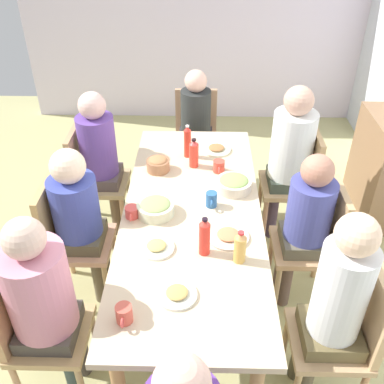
{
  "coord_description": "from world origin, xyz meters",
  "views": [
    {
      "loc": [
        2.19,
        0.05,
        2.42
      ],
      "look_at": [
        0.0,
        0.0,
        0.88
      ],
      "focal_mm": 41.29,
      "sensor_mm": 36.0,
      "label": 1
    }
  ],
  "objects_px": {
    "chair_3": "(92,176)",
    "bottle_3": "(187,142)",
    "person_4": "(336,301)",
    "bottle_2": "(205,237)",
    "bowl_0": "(158,164)",
    "bottle_0": "(240,247)",
    "plate_2": "(216,149)",
    "bowl_1": "(234,184)",
    "person_0": "(290,150)",
    "chair_1": "(316,239)",
    "person_6": "(196,122)",
    "plate_1": "(228,236)",
    "plate_3": "(157,247)",
    "person_1": "(306,218)",
    "chair_6": "(196,133)",
    "plate_0": "(177,294)",
    "chair_7": "(34,326)",
    "bottle_1": "(194,154)",
    "chair_4": "(345,332)",
    "person_3": "(100,153)",
    "cup_3": "(124,314)",
    "chair_5": "(69,236)",
    "cup_0": "(132,212)",
    "dining_table": "(192,221)",
    "cup_2": "(219,166)",
    "person_7": "(43,297)",
    "chair_0": "(297,178)",
    "bowl_2": "(155,208)",
    "cup_1": "(211,200)",
    "person_5": "(78,213)"
  },
  "relations": [
    {
      "from": "chair_3",
      "to": "bottle_3",
      "type": "xyz_separation_m",
      "value": [
        0.04,
        0.76,
        0.34
      ]
    },
    {
      "from": "person_4",
      "to": "bottle_2",
      "type": "xyz_separation_m",
      "value": [
        -0.35,
        -0.64,
        0.1
      ]
    },
    {
      "from": "bowl_0",
      "to": "bottle_0",
      "type": "relative_size",
      "value": 0.82
    },
    {
      "from": "plate_2",
      "to": "bowl_1",
      "type": "xyz_separation_m",
      "value": [
        0.52,
        0.1,
        0.03
      ]
    },
    {
      "from": "person_0",
      "to": "chair_1",
      "type": "bearing_deg",
      "value": 6.99
    },
    {
      "from": "person_6",
      "to": "plate_1",
      "type": "bearing_deg",
      "value": 7.63
    },
    {
      "from": "plate_1",
      "to": "plate_3",
      "type": "distance_m",
      "value": 0.42
    },
    {
      "from": "person_1",
      "to": "chair_3",
      "type": "distance_m",
      "value": 1.71
    },
    {
      "from": "chair_6",
      "to": "plate_1",
      "type": "height_order",
      "value": "chair_6"
    },
    {
      "from": "plate_2",
      "to": "bottle_0",
      "type": "xyz_separation_m",
      "value": [
        1.2,
        0.1,
        0.08
      ]
    },
    {
      "from": "plate_0",
      "to": "chair_7",
      "type": "bearing_deg",
      "value": -87.55
    },
    {
      "from": "plate_2",
      "to": "bottle_1",
      "type": "bearing_deg",
      "value": -35.7
    },
    {
      "from": "bowl_0",
      "to": "chair_4",
      "type": "bearing_deg",
      "value": 41.55
    },
    {
      "from": "person_3",
      "to": "cup_3",
      "type": "distance_m",
      "value": 1.63
    },
    {
      "from": "chair_3",
      "to": "chair_5",
      "type": "distance_m",
      "value": 0.72
    },
    {
      "from": "person_1",
      "to": "cup_0",
      "type": "height_order",
      "value": "person_1"
    },
    {
      "from": "dining_table",
      "to": "plate_3",
      "type": "xyz_separation_m",
      "value": [
        0.35,
        -0.19,
        0.09
      ]
    },
    {
      "from": "plate_0",
      "to": "bottle_1",
      "type": "relative_size",
      "value": 0.91
    },
    {
      "from": "person_6",
      "to": "cup_2",
      "type": "height_order",
      "value": "person_6"
    },
    {
      "from": "person_1",
      "to": "person_7",
      "type": "relative_size",
      "value": 0.93
    },
    {
      "from": "bottle_0",
      "to": "bottle_2",
      "type": "bearing_deg",
      "value": -106.34
    },
    {
      "from": "chair_1",
      "to": "plate_0",
      "type": "relative_size",
      "value": 4.45
    },
    {
      "from": "plate_1",
      "to": "chair_0",
      "type": "bearing_deg",
      "value": 148.35
    },
    {
      "from": "person_4",
      "to": "plate_1",
      "type": "bearing_deg",
      "value": -133.47
    },
    {
      "from": "bowl_2",
      "to": "plate_0",
      "type": "bearing_deg",
      "value": 14.08
    },
    {
      "from": "chair_4",
      "to": "bottle_0",
      "type": "bearing_deg",
      "value": -118.35
    },
    {
      "from": "person_6",
      "to": "cup_1",
      "type": "xyz_separation_m",
      "value": [
        1.31,
        0.12,
        0.1
      ]
    },
    {
      "from": "person_7",
      "to": "chair_3",
      "type": "bearing_deg",
      "value": -176.47
    },
    {
      "from": "cup_1",
      "to": "bottle_1",
      "type": "xyz_separation_m",
      "value": [
        -0.48,
        -0.12,
        0.05
      ]
    },
    {
      "from": "plate_0",
      "to": "bowl_2",
      "type": "xyz_separation_m",
      "value": [
        -0.67,
        -0.17,
        0.03
      ]
    },
    {
      "from": "chair_6",
      "to": "bottle_3",
      "type": "distance_m",
      "value": 0.85
    },
    {
      "from": "person_4",
      "to": "cup_0",
      "type": "bearing_deg",
      "value": -121.26
    },
    {
      "from": "person_0",
      "to": "cup_0",
      "type": "distance_m",
      "value": 1.35
    },
    {
      "from": "chair_1",
      "to": "chair_6",
      "type": "bearing_deg",
      "value": -150.96
    },
    {
      "from": "chair_3",
      "to": "chair_7",
      "type": "relative_size",
      "value": 1.0
    },
    {
      "from": "plate_0",
      "to": "plate_3",
      "type": "bearing_deg",
      "value": -158.82
    },
    {
      "from": "cup_0",
      "to": "person_1",
      "type": "bearing_deg",
      "value": 93.27
    },
    {
      "from": "bowl_2",
      "to": "bottle_2",
      "type": "relative_size",
      "value": 0.96
    },
    {
      "from": "plate_1",
      "to": "bottle_0",
      "type": "height_order",
      "value": "bottle_0"
    },
    {
      "from": "bowl_1",
      "to": "cup_3",
      "type": "distance_m",
      "value": 1.24
    },
    {
      "from": "person_5",
      "to": "cup_3",
      "type": "bearing_deg",
      "value": 26.62
    },
    {
      "from": "chair_6",
      "to": "cup_1",
      "type": "height_order",
      "value": "chair_6"
    },
    {
      "from": "person_5",
      "to": "person_6",
      "type": "distance_m",
      "value": 1.55
    },
    {
      "from": "chair_0",
      "to": "person_3",
      "type": "bearing_deg",
      "value": -90.0
    },
    {
      "from": "plate_1",
      "to": "cup_1",
      "type": "xyz_separation_m",
      "value": [
        -0.31,
        -0.09,
        0.04
      ]
    },
    {
      "from": "person_0",
      "to": "chair_1",
      "type": "height_order",
      "value": "person_0"
    },
    {
      "from": "person_4",
      "to": "cup_3",
      "type": "relative_size",
      "value": 10.98
    },
    {
      "from": "person_1",
      "to": "bowl_2",
      "type": "relative_size",
      "value": 4.89
    },
    {
      "from": "cup_3",
      "to": "plate_2",
      "type": "bearing_deg",
      "value": 163.95
    },
    {
      "from": "chair_3",
      "to": "chair_5",
      "type": "height_order",
      "value": "same"
    }
  ]
}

